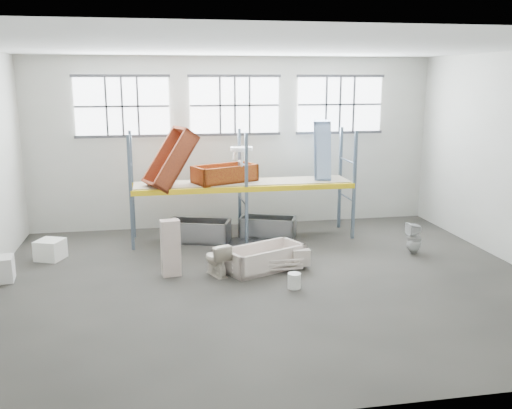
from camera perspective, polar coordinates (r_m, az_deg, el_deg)
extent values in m
cube|color=#45423B|center=(12.46, 1.26, -8.03)|extent=(12.00, 10.00, 0.10)
cube|color=silver|center=(11.67, 1.38, 16.09)|extent=(12.00, 10.00, 0.10)
cube|color=#B4B3A7|center=(16.73, -2.21, 6.33)|extent=(12.00, 0.10, 5.00)
cube|color=#9D9D91|center=(7.04, 9.68, -2.86)|extent=(12.00, 0.10, 5.00)
cube|color=white|center=(16.39, -13.49, 9.72)|extent=(2.60, 0.04, 1.60)
cube|color=white|center=(16.53, -2.19, 10.08)|extent=(2.60, 0.04, 1.60)
cube|color=white|center=(17.29, 8.54, 10.06)|extent=(2.60, 0.04, 1.60)
cube|color=slate|center=(14.61, -12.67, 1.11)|extent=(0.08, 0.08, 3.00)
cube|color=slate|center=(15.78, -12.52, 1.97)|extent=(0.08, 0.08, 3.00)
cube|color=slate|center=(14.78, -0.98, 1.56)|extent=(0.08, 0.08, 3.00)
cube|color=slate|center=(15.95, -1.69, 2.38)|extent=(0.08, 0.08, 3.00)
cube|color=slate|center=(15.55, 10.00, 1.92)|extent=(0.08, 0.08, 3.00)
cube|color=slate|center=(16.66, 8.58, 2.69)|extent=(0.08, 0.08, 3.00)
cube|color=yellow|center=(14.78, -0.98, 1.56)|extent=(6.00, 0.10, 0.14)
cube|color=yellow|center=(15.95, -1.69, 2.38)|extent=(6.00, 0.10, 0.14)
cube|color=gray|center=(15.35, -1.35, 2.28)|extent=(5.90, 1.10, 0.03)
cylinder|color=black|center=(14.96, -0.83, -4.23)|extent=(1.80, 1.80, 0.00)
cube|color=#C1B1A3|center=(13.14, 4.63, -5.42)|extent=(0.41, 0.20, 0.39)
imported|color=beige|center=(13.04, 3.61, -6.11)|extent=(0.53, 0.53, 0.14)
imported|color=silver|center=(12.71, -4.06, -5.57)|extent=(0.68, 0.85, 0.76)
cube|color=beige|center=(12.73, -8.71, -4.42)|extent=(0.45, 0.33, 1.29)
imported|color=silver|center=(14.79, 15.83, -3.32)|extent=(0.38, 0.37, 0.80)
imported|color=white|center=(15.04, -1.47, 4.05)|extent=(0.67, 0.55, 0.54)
cylinder|color=silver|center=(12.01, 3.92, -7.77)|extent=(0.35, 0.35, 0.33)
cube|color=white|center=(14.71, -20.25, -4.34)|extent=(0.78, 0.78, 0.49)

